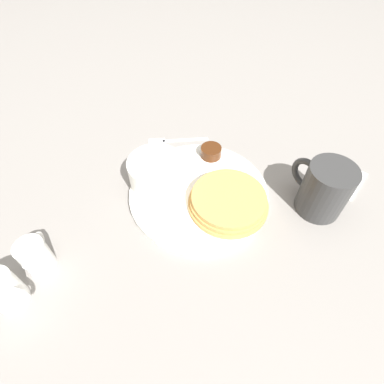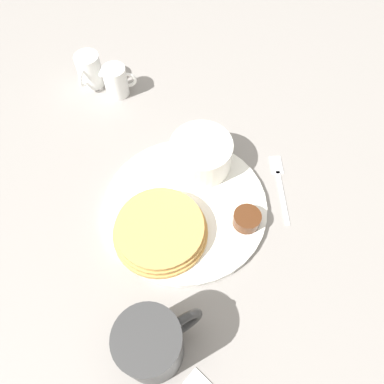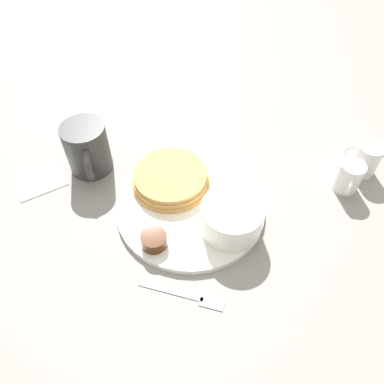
{
  "view_description": "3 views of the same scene",
  "coord_description": "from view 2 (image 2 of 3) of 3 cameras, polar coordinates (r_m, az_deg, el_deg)",
  "views": [
    {
      "loc": [
        -0.22,
        -0.3,
        0.45
      ],
      "look_at": [
        -0.02,
        -0.01,
        0.03
      ],
      "focal_mm": 28.0,
      "sensor_mm": 36.0,
      "label": 1
    },
    {
      "loc": [
        0.26,
        -0.14,
        0.55
      ],
      "look_at": [
        -0.0,
        0.01,
        0.04
      ],
      "focal_mm": 35.0,
      "sensor_mm": 36.0,
      "label": 2
    },
    {
      "loc": [
        0.09,
        0.4,
        0.54
      ],
      "look_at": [
        -0.0,
        -0.01,
        0.04
      ],
      "focal_mm": 35.0,
      "sensor_mm": 36.0,
      "label": 3
    }
  ],
  "objects": [
    {
      "name": "plate",
      "position": [
        0.62,
        -1.04,
        -2.2
      ],
      "size": [
        0.27,
        0.27,
        0.01
      ],
      "color": "white",
      "rests_on": "ground_plane"
    },
    {
      "name": "pancake_stack",
      "position": [
        0.58,
        -4.88,
        -5.8
      ],
      "size": [
        0.15,
        0.15,
        0.03
      ],
      "color": "tan",
      "rests_on": "plate"
    },
    {
      "name": "fork",
      "position": [
        0.66,
        13.17,
        1.76
      ],
      "size": [
        0.13,
        0.08,
        0.0
      ],
      "color": "silver",
      "rests_on": "ground_plane"
    },
    {
      "name": "bowl",
      "position": [
        0.63,
        1.39,
        5.83
      ],
      "size": [
        0.1,
        0.1,
        0.06
      ],
      "color": "white",
      "rests_on": "plate"
    },
    {
      "name": "ground_plane",
      "position": [
        0.62,
        -1.03,
        -2.47
      ],
      "size": [
        4.0,
        4.0,
        0.0
      ],
      "primitive_type": "plane",
      "color": "gray"
    },
    {
      "name": "coffee_mug",
      "position": [
        0.51,
        -6.08,
        -22.02
      ],
      "size": [
        0.08,
        0.12,
        0.1
      ],
      "color": "#333333",
      "rests_on": "ground_plane"
    },
    {
      "name": "creamer_pitcher_far",
      "position": [
        0.8,
        -15.34,
        17.5
      ],
      "size": [
        0.06,
        0.06,
        0.07
      ],
      "color": "white",
      "rests_on": "ground_plane"
    },
    {
      "name": "creamer_pitcher_near",
      "position": [
        0.77,
        -11.48,
        16.24
      ],
      "size": [
        0.05,
        0.06,
        0.06
      ],
      "color": "white",
      "rests_on": "ground_plane"
    },
    {
      "name": "butter_ramekin",
      "position": [
        0.65,
        3.05,
        5.66
      ],
      "size": [
        0.05,
        0.05,
        0.04
      ],
      "color": "white",
      "rests_on": "plate"
    },
    {
      "name": "syrup_cup",
      "position": [
        0.59,
        8.35,
        -4.1
      ],
      "size": [
        0.04,
        0.04,
        0.02
      ],
      "color": "#47230F",
      "rests_on": "plate"
    }
  ]
}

